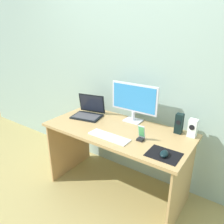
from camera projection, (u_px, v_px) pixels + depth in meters
name	position (u px, v px, depth m)	size (l,w,h in m)	color
ground_plane	(117.00, 189.00, 2.33)	(8.00, 8.00, 0.00)	tan
wall_back	(141.00, 67.00, 2.20)	(6.00, 0.04, 2.50)	#9AB4AA
desk	(117.00, 142.00, 2.12)	(1.41, 0.67, 0.72)	tan
monitor	(134.00, 101.00, 2.16)	(0.51, 0.14, 0.40)	silver
speaker_right	(193.00, 128.00, 1.89)	(0.07, 0.07, 0.16)	white
speaker_near_monitor	(179.00, 124.00, 1.95)	(0.07, 0.06, 0.19)	black
laptop	(88.00, 112.00, 2.35)	(0.35, 0.31, 0.22)	black
keyboard_external	(109.00, 137.00, 1.90)	(0.39, 0.12, 0.01)	white
mousepad	(164.00, 155.00, 1.64)	(0.25, 0.20, 0.00)	black
mouse	(164.00, 154.00, 1.62)	(0.06, 0.10, 0.04)	black
phone_in_dock	(141.00, 135.00, 1.84)	(0.06, 0.06, 0.14)	black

